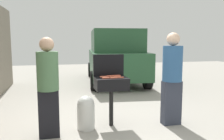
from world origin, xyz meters
name	(u,v)px	position (x,y,z in m)	size (l,w,h in m)	color
ground_plane	(104,123)	(0.00, 0.00, 0.00)	(24.00, 24.00, 0.00)	#9E998E
bbq_grill	(111,85)	(0.11, -0.15, 0.78)	(0.60, 0.44, 0.92)	black
grill_lid_open	(109,65)	(0.11, 0.07, 1.13)	(0.60, 0.05, 0.42)	black
hot_dog_0	(114,78)	(0.13, -0.29, 0.94)	(0.03, 0.03, 0.13)	#C6593D
hot_dog_1	(111,77)	(0.09, -0.22, 0.94)	(0.03, 0.03, 0.13)	#AD4228
hot_dog_2	(106,78)	(-0.02, -0.26, 0.94)	(0.03, 0.03, 0.13)	#C6593D
hot_dog_3	(109,76)	(0.09, -0.07, 0.94)	(0.03, 0.03, 0.13)	#C6593D
hot_dog_4	(117,76)	(0.25, -0.01, 0.94)	(0.03, 0.03, 0.13)	#C6593D
hot_dog_5	(113,76)	(0.16, -0.11, 0.94)	(0.03, 0.03, 0.13)	#B74C33
hot_dog_6	(120,78)	(0.25, -0.27, 0.94)	(0.03, 0.03, 0.13)	#B74C33
hot_dog_7	(105,77)	(-0.02, -0.18, 0.94)	(0.03, 0.03, 0.13)	#C6593D
hot_dog_8	(103,77)	(-0.03, -0.09, 0.94)	(0.03, 0.03, 0.13)	#C6593D
hot_dog_9	(110,76)	(0.11, -0.03, 0.94)	(0.03, 0.03, 0.13)	#B74C33
hot_dog_10	(117,77)	(0.23, -0.16, 0.94)	(0.03, 0.03, 0.13)	#B74C33
hot_dog_11	(118,76)	(0.25, -0.08, 0.94)	(0.03, 0.03, 0.13)	#AD4228
propane_tank	(86,112)	(-0.38, -0.22, 0.32)	(0.32, 0.32, 0.62)	silver
person_left	(48,84)	(-1.01, -0.42, 0.90)	(0.35, 0.35, 1.66)	black
person_right	(172,75)	(1.25, -0.35, 0.95)	(0.37, 0.37, 1.76)	#333847
parked_minivan	(115,56)	(1.36, 4.45, 1.03)	(2.43, 4.59, 2.02)	#234C2D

